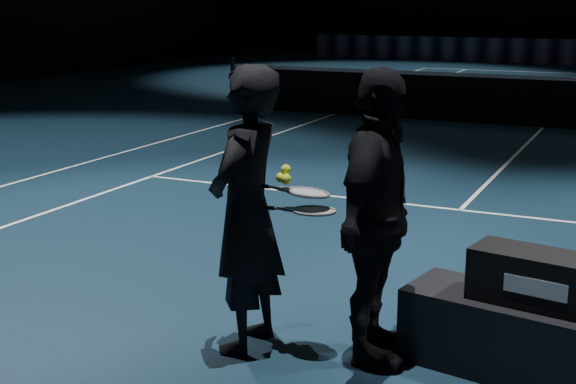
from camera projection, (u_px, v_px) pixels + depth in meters
name	position (u px, v px, depth m)	size (l,w,h in m)	color
floor	(542.00, 129.00, 14.56)	(36.00, 36.00, 0.00)	black
court_lines	(542.00, 128.00, 14.56)	(10.98, 23.78, 0.01)	white
net_post_left	(233.00, 83.00, 17.06)	(0.10, 0.10, 1.10)	black
net_mesh	(544.00, 104.00, 14.45)	(12.80, 0.02, 0.86)	black
net_tape	(546.00, 78.00, 14.34)	(12.80, 0.03, 0.07)	white
player_bench	(535.00, 341.00, 4.93)	(1.62, 0.54, 0.49)	black
racket_bag	(540.00, 279.00, 4.83)	(0.81, 0.35, 0.32)	black
bag_signature	(535.00, 288.00, 4.68)	(0.38, 0.00, 0.11)	white
player_a	(246.00, 211.00, 5.21)	(0.69, 0.45, 1.90)	black
player_b	(376.00, 219.00, 5.02)	(1.11, 0.46, 1.90)	black
racket_lower	(314.00, 211.00, 5.10)	(0.68, 0.22, 0.03)	black
racket_upper	(308.00, 192.00, 5.13)	(0.68, 0.22, 0.03)	black
tennis_balls	(284.00, 176.00, 5.10)	(0.12, 0.10, 0.12)	yellow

